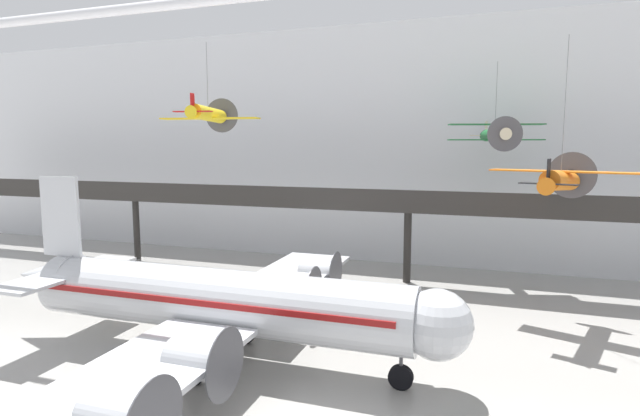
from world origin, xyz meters
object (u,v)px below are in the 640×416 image
airliner_silver_main (215,301)px  suspended_plane_yellow_lowwing (208,114)px  suspended_plane_green_biplane (495,134)px  suspended_plane_orange_highwing (561,180)px

airliner_silver_main → suspended_plane_yellow_lowwing: suspended_plane_yellow_lowwing is taller
airliner_silver_main → suspended_plane_green_biplane: size_ratio=4.02×
suspended_plane_yellow_lowwing → suspended_plane_green_biplane: 25.08m
airliner_silver_main → suspended_plane_yellow_lowwing: 14.48m
airliner_silver_main → suspended_plane_orange_highwing: (19.26, 12.56, 6.63)m
airliner_silver_main → suspended_plane_yellow_lowwing: bearing=121.6°
suspended_plane_yellow_lowwing → suspended_plane_orange_highwing: 25.03m
suspended_plane_orange_highwing → suspended_plane_green_biplane: bearing=40.6°
suspended_plane_green_biplane → suspended_plane_orange_highwing: bearing=6.9°
suspended_plane_yellow_lowwing → suspended_plane_green_biplane: (19.85, 15.27, -1.24)m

